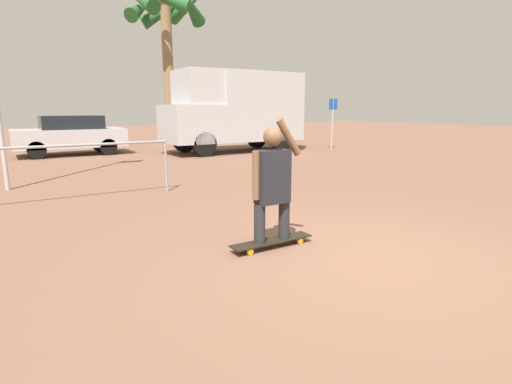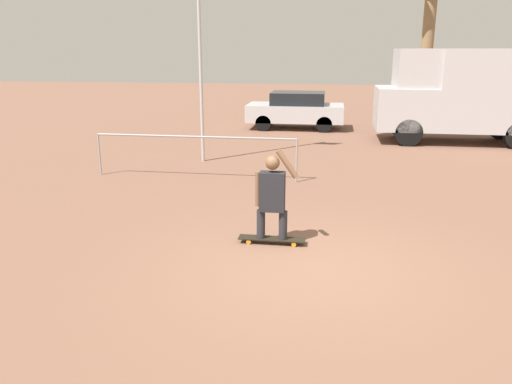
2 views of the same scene
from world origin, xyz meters
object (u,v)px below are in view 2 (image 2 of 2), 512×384
Objects in this scene: skateboard at (272,239)px; parked_car_silver at (296,110)px; person_skateboarder at (272,193)px; camper_van at (465,92)px; flagpole at (201,2)px.

skateboard is 0.29× the size of parked_car_silver.
person_skateboarder is 0.27× the size of camper_van.
camper_van is (5.31, 10.27, 1.63)m from skateboard.
camper_van is (5.31, 10.27, 0.84)m from person_skateboarder.
skateboard is 0.79m from person_skateboarder.
person_skateboarder is at bearing -66.10° from flagpole.
camper_van is 1.45× the size of parked_car_silver.
person_skateboarder is (-0.00, -0.00, 0.79)m from skateboard.
person_skateboarder is 12.56m from parked_car_silver.
camper_van is at bearing 62.66° from person_skateboarder.
camper_van reaches higher than skateboard.
flagpole is at bearing -108.09° from parked_car_silver.
skateboard is 0.74× the size of person_skateboarder.
skateboard is 0.20× the size of camper_van.
flagpole reaches higher than camper_van.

